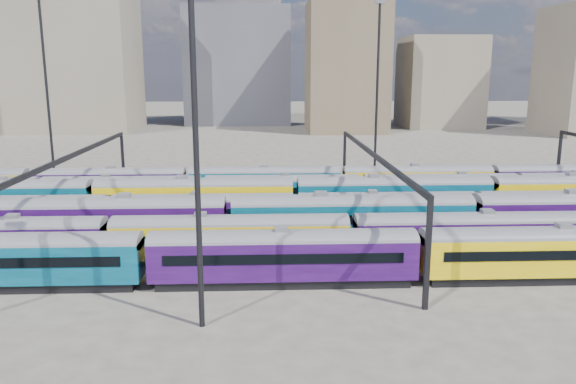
{
  "coord_description": "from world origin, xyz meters",
  "views": [
    {
      "loc": [
        -0.89,
        -55.52,
        15.99
      ],
      "look_at": [
        1.62,
        4.6,
        3.0
      ],
      "focal_mm": 35.0,
      "sensor_mm": 36.0,
      "label": 1
    }
  ],
  "objects_px": {
    "rake_0": "(551,247)",
    "mast_2": "(195,106)",
    "rake_1": "(231,234)",
    "rake_2": "(103,216)"
  },
  "relations": [
    {
      "from": "rake_0",
      "to": "rake_1",
      "type": "xyz_separation_m",
      "value": [
        -24.95,
        5.0,
        -0.05
      ]
    },
    {
      "from": "rake_1",
      "to": "rake_2",
      "type": "distance_m",
      "value": 12.97
    },
    {
      "from": "rake_1",
      "to": "rake_2",
      "type": "relative_size",
      "value": 1.24
    },
    {
      "from": "rake_0",
      "to": "rake_1",
      "type": "relative_size",
      "value": 1.02
    },
    {
      "from": "mast_2",
      "to": "rake_0",
      "type": "bearing_deg",
      "value": 14.98
    },
    {
      "from": "rake_0",
      "to": "mast_2",
      "type": "bearing_deg",
      "value": -165.02
    },
    {
      "from": "rake_0",
      "to": "rake_2",
      "type": "xyz_separation_m",
      "value": [
        -36.91,
        10.0,
        0.3
      ]
    },
    {
      "from": "rake_1",
      "to": "rake_2",
      "type": "xyz_separation_m",
      "value": [
        -11.96,
        5.0,
        0.34
      ]
    },
    {
      "from": "rake_1",
      "to": "mast_2",
      "type": "distance_m",
      "value": 16.56
    },
    {
      "from": "mast_2",
      "to": "rake_1",
      "type": "bearing_deg",
      "value": 84.28
    }
  ]
}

